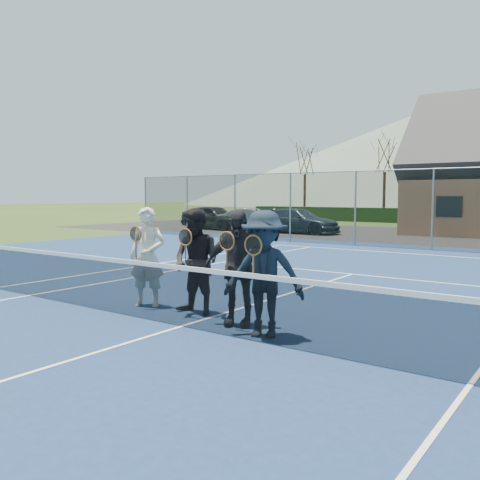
% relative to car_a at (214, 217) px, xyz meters
% --- Properties ---
extents(ground, '(220.00, 220.00, 0.00)m').
position_rel_car_a_xyz_m(ground, '(13.94, 1.96, -0.73)').
color(ground, '#2C4217').
rests_on(ground, ground).
extents(court_surface, '(30.00, 30.00, 0.02)m').
position_rel_car_a_xyz_m(court_surface, '(13.94, -18.04, -0.72)').
color(court_surface, navy).
rests_on(court_surface, ground).
extents(tarmac_carpark, '(40.00, 12.00, 0.01)m').
position_rel_car_a_xyz_m(tarmac_carpark, '(9.94, 1.96, -0.73)').
color(tarmac_carpark, black).
rests_on(tarmac_carpark, ground).
extents(hill_west, '(110.00, 110.00, 18.00)m').
position_rel_car_a_xyz_m(hill_west, '(-11.06, 76.96, 8.27)').
color(hill_west, slate).
rests_on(hill_west, ground).
extents(car_a, '(4.37, 1.92, 1.46)m').
position_rel_car_a_xyz_m(car_a, '(0.00, 0.00, 0.00)').
color(car_a, black).
rests_on(car_a, ground).
extents(car_b, '(4.15, 2.30, 1.29)m').
position_rel_car_a_xyz_m(car_b, '(2.57, 0.48, -0.08)').
color(car_b, gray).
rests_on(car_b, ground).
extents(car_c, '(4.60, 1.91, 1.33)m').
position_rel_car_a_xyz_m(car_c, '(5.71, 0.17, -0.07)').
color(car_c, '#1B2536').
rests_on(car_c, ground).
extents(court_markings, '(11.03, 23.83, 0.01)m').
position_rel_car_a_xyz_m(court_markings, '(13.94, -18.04, -0.71)').
color(court_markings, white).
rests_on(court_markings, court_surface).
extents(tennis_net, '(11.68, 0.08, 1.10)m').
position_rel_car_a_xyz_m(tennis_net, '(13.94, -18.04, -0.19)').
color(tennis_net, slate).
rests_on(tennis_net, ground).
extents(perimeter_fence, '(30.07, 0.07, 3.02)m').
position_rel_car_a_xyz_m(perimeter_fence, '(13.94, -4.54, 0.79)').
color(perimeter_fence, slate).
rests_on(perimeter_fence, ground).
extents(tree_a, '(3.20, 3.20, 7.77)m').
position_rel_car_a_xyz_m(tree_a, '(-2.06, 14.96, 5.06)').
color(tree_a, '#3A2515').
rests_on(tree_a, ground).
extents(tree_b, '(3.20, 3.20, 7.77)m').
position_rel_car_a_xyz_m(tree_b, '(4.94, 14.96, 5.06)').
color(tree_b, '#321D12').
rests_on(tree_b, ground).
extents(player_a, '(0.77, 0.66, 1.80)m').
position_rel_car_a_xyz_m(player_a, '(12.44, -17.31, 0.19)').
color(player_a, silver).
rests_on(player_a, court_surface).
extents(player_b, '(0.89, 0.70, 1.80)m').
position_rel_car_a_xyz_m(player_b, '(13.58, -17.27, 0.19)').
color(player_b, black).
rests_on(player_b, court_surface).
extents(player_c, '(1.14, 0.78, 1.80)m').
position_rel_car_a_xyz_m(player_c, '(14.57, -17.45, 0.19)').
color(player_c, '#232428').
rests_on(player_c, court_surface).
extents(player_d, '(1.32, 1.01, 1.80)m').
position_rel_car_a_xyz_m(player_d, '(15.25, -17.74, 0.19)').
color(player_d, black).
rests_on(player_d, court_surface).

